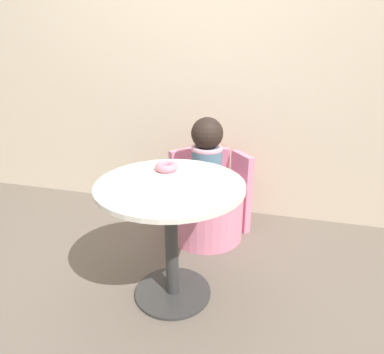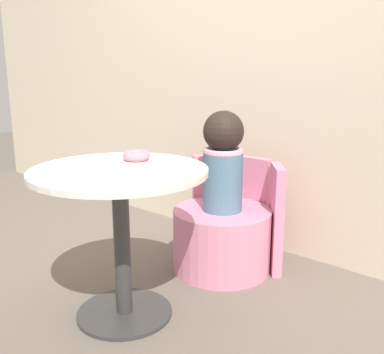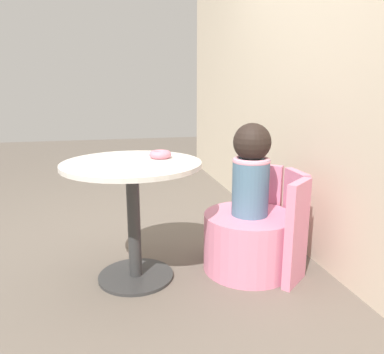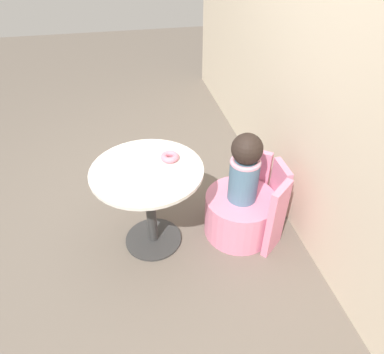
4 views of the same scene
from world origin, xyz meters
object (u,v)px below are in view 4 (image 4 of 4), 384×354
Objects in this scene: tub_chair at (239,214)px; donut at (170,157)px; round_table at (149,189)px; child_figure at (245,168)px.

donut is (-0.11, -0.50, 0.53)m from tub_chair.
round_table is at bearing -93.27° from tub_chair.
donut is (-0.08, 0.17, 0.19)m from round_table.
child_figure is (0.04, 0.67, 0.11)m from round_table.
round_table is 6.04× the size of donut.
child_figure reaches higher than round_table.
donut reaches higher than tub_chair.
round_table is at bearing -93.27° from child_figure.
child_figure is 4.29× the size of donut.
donut reaches higher than round_table.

